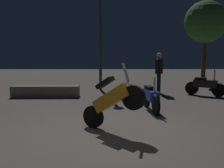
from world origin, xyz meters
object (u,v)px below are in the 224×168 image
(motorcycle_orange_foreground, at_px, (112,100))
(streetlamp_near, at_px, (100,25))
(person_rider_beside, at_px, (159,69))
(motorcycle_blue_parked_left, at_px, (151,97))
(motorcycle_black_parked_right, at_px, (205,85))

(motorcycle_orange_foreground, bearing_deg, streetlamp_near, 126.26)
(person_rider_beside, bearing_deg, motorcycle_blue_parked_left, 104.29)
(motorcycle_blue_parked_left, bearing_deg, motorcycle_orange_foreground, -37.50)
(motorcycle_blue_parked_left, height_order, motorcycle_black_parked_right, same)
(motorcycle_orange_foreground, relative_size, person_rider_beside, 0.91)
(streetlamp_near, bearing_deg, motorcycle_black_parked_right, -20.48)
(motorcycle_blue_parked_left, xyz_separation_m, person_rider_beside, (0.88, 3.38, 0.64))
(motorcycle_blue_parked_left, relative_size, motorcycle_black_parked_right, 1.14)
(motorcycle_orange_foreground, relative_size, motorcycle_black_parked_right, 1.12)
(motorcycle_orange_foreground, bearing_deg, person_rider_beside, 100.62)
(person_rider_beside, relative_size, streetlamp_near, 0.37)
(motorcycle_black_parked_right, relative_size, streetlamp_near, 0.30)
(motorcycle_orange_foreground, distance_m, person_rider_beside, 5.87)
(motorcycle_blue_parked_left, distance_m, motorcycle_black_parked_right, 3.83)
(motorcycle_orange_foreground, height_order, motorcycle_blue_parked_left, motorcycle_orange_foreground)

